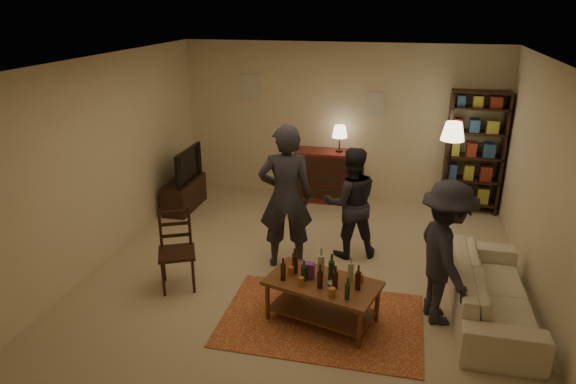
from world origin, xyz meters
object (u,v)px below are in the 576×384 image
(tv_stand, at_px, (184,187))
(bookshelf, at_px, (474,151))
(sofa, at_px, (492,291))
(person_left, at_px, (286,197))
(dresser, at_px, (324,174))
(coffee_table, at_px, (322,287))
(person_right, at_px, (351,203))
(person_by_sofa, at_px, (445,253))
(floor_lamp, at_px, (452,138))
(dining_chair, at_px, (176,246))

(tv_stand, xyz_separation_m, bookshelf, (4.69, 0.98, 0.65))
(sofa, bearing_deg, person_left, 75.20)
(dresser, bearing_deg, bookshelf, 1.57)
(coffee_table, relative_size, person_right, 0.86)
(person_by_sofa, bearing_deg, floor_lamp, -20.51)
(sofa, bearing_deg, person_right, 56.83)
(bookshelf, bearing_deg, person_left, -135.53)
(dining_chair, height_order, person_left, person_left)
(dresser, xyz_separation_m, sofa, (2.39, -3.11, -0.17))
(dresser, distance_m, person_left, 2.50)
(floor_lamp, bearing_deg, person_right, -131.34)
(floor_lamp, height_order, person_by_sofa, person_by_sofa)
(bookshelf, bearing_deg, person_right, -130.67)
(tv_stand, relative_size, person_right, 0.68)
(dresser, relative_size, person_left, 0.71)
(tv_stand, xyz_separation_m, person_right, (2.92, -1.08, 0.39))
(person_right, bearing_deg, coffee_table, 67.41)
(dining_chair, height_order, bookshelf, bookshelf)
(person_by_sofa, bearing_deg, bookshelf, -26.71)
(coffee_table, xyz_separation_m, person_by_sofa, (1.27, 0.33, 0.39))
(tv_stand, xyz_separation_m, person_left, (2.13, -1.54, 0.58))
(dresser, distance_m, person_by_sofa, 3.80)
(coffee_table, relative_size, dining_chair, 1.32)
(floor_lamp, xyz_separation_m, sofa, (0.36, -2.67, -1.06))
(dining_chair, distance_m, floor_lamp, 4.45)
(person_left, height_order, person_right, person_left)
(tv_stand, bearing_deg, person_left, -35.80)
(dresser, distance_m, bookshelf, 2.50)
(tv_stand, bearing_deg, dining_chair, -68.13)
(tv_stand, height_order, sofa, tv_stand)
(dining_chair, relative_size, floor_lamp, 0.62)
(tv_stand, relative_size, person_left, 0.55)
(floor_lamp, height_order, sofa, floor_lamp)
(dining_chair, height_order, person_by_sofa, person_by_sofa)
(person_by_sofa, bearing_deg, coffee_table, 88.04)
(bookshelf, relative_size, floor_lamp, 1.25)
(sofa, distance_m, person_right, 2.11)
(person_left, height_order, person_by_sofa, person_left)
(coffee_table, distance_m, sofa, 1.91)
(coffee_table, distance_m, dresser, 3.68)
(coffee_table, xyz_separation_m, dining_chair, (-1.86, 0.36, 0.10))
(dresser, bearing_deg, dining_chair, -111.69)
(bookshelf, xyz_separation_m, person_by_sofa, (-0.61, -3.38, -0.22))
(sofa, bearing_deg, dining_chair, 92.54)
(floor_lamp, height_order, person_right, floor_lamp)
(person_left, xyz_separation_m, person_by_sofa, (1.95, -0.86, -0.15))
(floor_lamp, distance_m, person_right, 2.14)
(bookshelf, height_order, sofa, bookshelf)
(tv_stand, height_order, person_left, person_left)
(tv_stand, height_order, bookshelf, bookshelf)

